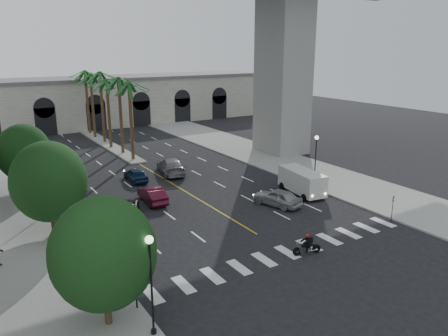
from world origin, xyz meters
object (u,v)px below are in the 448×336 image
lamp_post_left_far (56,172)px  car_e (136,175)px  lamp_post_left_near (151,277)px  motorcycle_rider (308,245)px  do_not_enter_sign (393,203)px  car_a (277,197)px  car_c (123,210)px  traffic_signal_near (135,268)px  pedestrian_a (81,244)px  cargo_van (302,181)px  car_b (152,195)px  traffic_signal_far (110,240)px  lamp_post_right (316,157)px  car_d (171,166)px

lamp_post_left_far → car_e: lamp_post_left_far is taller
lamp_post_left_near → motorcycle_rider: (12.39, 2.56, -2.54)m
do_not_enter_sign → lamp_post_left_near: bearing=163.9°
lamp_post_left_far → car_a: 19.47m
car_c → do_not_enter_sign: do_not_enter_sign is taller
traffic_signal_near → pedestrian_a: traffic_signal_near is taller
lamp_post_left_far → do_not_enter_sign: size_ratio=2.35×
lamp_post_left_far → cargo_van: size_ratio=0.94×
car_b → pedestrian_a: 11.17m
traffic_signal_far → do_not_enter_sign: (21.80, -3.36, -0.86)m
lamp_post_left_near → car_c: (3.92, 15.34, -2.46)m
lamp_post_right → car_a: lamp_post_right is taller
car_c → cargo_van: 16.91m
traffic_signal_near → car_c: (3.82, 12.84, -1.75)m
car_e → cargo_van: size_ratio=0.73×
car_a → do_not_enter_sign: do_not_enter_sign is taller
lamp_post_left_near → motorcycle_rider: bearing=11.7°
lamp_post_left_far → car_c: bearing=-55.3°
lamp_post_left_near → car_a: bearing=33.7°
pedestrian_a → cargo_van: bearing=18.1°
pedestrian_a → car_c: bearing=59.5°
traffic_signal_near → car_c: size_ratio=0.67×
traffic_signal_near → cargo_van: traffic_signal_near is taller
do_not_enter_sign → pedestrian_a: bearing=138.3°
cargo_van → pedestrian_a: bearing=-166.9°
traffic_signal_far → car_d: size_ratio=0.62×
traffic_signal_near → car_b: (7.39, 15.24, -1.78)m
cargo_van → pedestrian_a: size_ratio=3.58×
lamp_post_left_far → car_d: size_ratio=0.91×
car_c → cargo_van: bearing=-168.9°
car_e → lamp_post_left_near: bearing=73.9°
car_a → car_c: size_ratio=0.83×
lamp_post_left_near → car_b: bearing=67.1°
lamp_post_left_far → do_not_enter_sign: bearing=-39.2°
lamp_post_left_near → traffic_signal_far: bearing=89.1°
car_c → do_not_enter_sign: 21.75m
traffic_signal_near → do_not_enter_sign: traffic_signal_near is taller
car_d → do_not_enter_sign: 23.92m
lamp_post_left_far → traffic_signal_near: bearing=-89.7°
lamp_post_left_near → cargo_van: 24.03m
cargo_van → pedestrian_a: cargo_van is taller
lamp_post_left_near → car_c: size_ratio=0.98×
lamp_post_left_near → traffic_signal_near: 2.60m
traffic_signal_far → car_b: traffic_signal_far is taller
lamp_post_right → motorcycle_rider: (-10.41, -10.44, -2.54)m
car_c → traffic_signal_far: bearing=88.1°
car_c → pedestrian_a: pedestrian_a is taller
car_b → do_not_enter_sign: (14.41, -14.61, 0.92)m
lamp_post_left_near → lamp_post_right: 26.25m
car_b → car_e: size_ratio=1.07×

